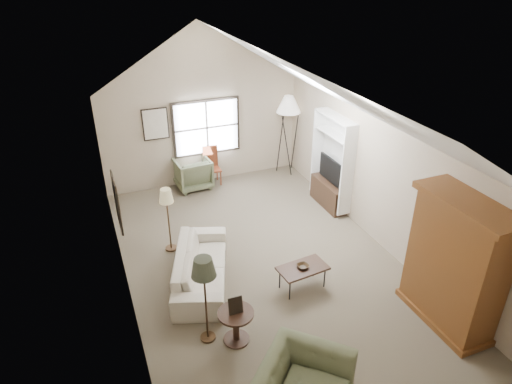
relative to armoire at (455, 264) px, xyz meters
name	(u,v)px	position (x,y,z in m)	size (l,w,h in m)	color
room_shell	(265,103)	(-2.18, 2.40, 2.11)	(5.01, 8.01, 4.00)	brown
window	(207,127)	(-2.08, 6.36, 0.35)	(1.72, 0.08, 1.42)	black
skylight	(311,81)	(-0.88, 3.30, 2.12)	(0.80, 1.20, 0.52)	white
wall_art	(138,160)	(-4.06, 4.34, 0.63)	(1.97, 3.71, 0.88)	black
armoire	(455,264)	(0.00, 0.00, 0.00)	(0.60, 1.50, 2.20)	brown
tv_alcove	(332,161)	(0.16, 4.00, 0.05)	(0.32, 1.30, 2.10)	white
media_console	(329,194)	(0.14, 4.00, -0.80)	(0.34, 1.18, 0.60)	#382316
tv_panel	(331,170)	(0.14, 4.00, -0.18)	(0.05, 0.90, 0.55)	black
sofa	(201,266)	(-3.41, 2.41, -0.78)	(2.22, 0.87, 0.65)	beige
armchair_far	(193,173)	(-2.58, 6.10, -0.71)	(0.84, 0.87, 0.79)	#636E4D
coffee_table	(302,277)	(-1.80, 1.55, -0.88)	(0.87, 0.48, 0.44)	#381F17
bowl	(303,266)	(-1.80, 1.55, -0.63)	(0.21, 0.21, 0.05)	#382816
side_table	(236,326)	(-3.31, 0.81, -0.82)	(0.56, 0.56, 0.56)	#311C14
side_chair	(213,166)	(-2.05, 6.10, -0.61)	(0.38, 0.38, 0.98)	maroon
tripod_lamp	(288,134)	(0.02, 6.05, -0.02)	(0.62, 0.62, 2.15)	silver
dark_lamp	(206,300)	(-3.71, 1.01, -0.33)	(0.37, 0.37, 1.55)	#292C1F
tan_lamp	(168,219)	(-3.71, 3.61, -0.40)	(0.28, 0.28, 1.39)	tan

